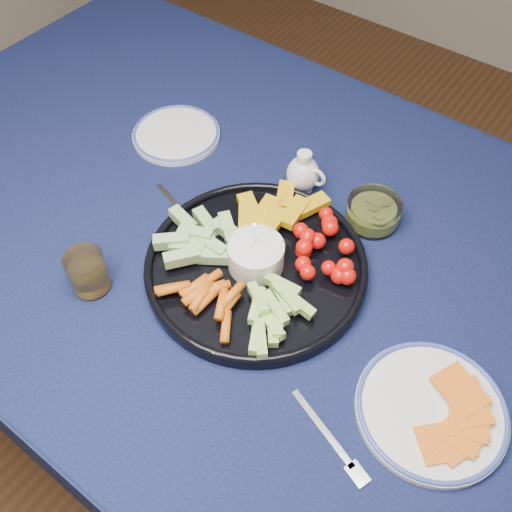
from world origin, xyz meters
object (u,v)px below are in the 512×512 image
Objects in this scene: crudite_platter at (254,263)px; cheese_plate at (432,409)px; pickle_bowl at (373,213)px; juice_tumbler at (88,274)px; dining_table at (236,246)px; side_plate_extra at (176,134)px; creamer_pitcher at (303,174)px.

cheese_plate is at bearing -8.42° from crudite_platter.
juice_tumbler is (-0.32, -0.43, 0.01)m from pickle_bowl.
side_plate_extra reaches higher than dining_table.
cheese_plate is at bearing -18.60° from side_plate_extra.
pickle_bowl is at bearing 5.04° from side_plate_extra.
dining_table is 0.17m from crudite_platter.
juice_tumbler is at bearing -136.68° from crudite_platter.
crudite_platter is (0.11, -0.08, 0.11)m from dining_table.
crudite_platter reaches higher than cheese_plate.
juice_tumbler is (-0.59, -0.14, 0.02)m from cheese_plate.
crudite_platter is 0.40m from side_plate_extra.
crudite_platter is at bearing -36.31° from dining_table.
side_plate_extra is at bearing 155.79° from dining_table.
creamer_pitcher reaches higher than cheese_plate.
dining_table is 4.17× the size of crudite_platter.
cheese_plate is (0.42, -0.28, -0.03)m from creamer_pitcher.
pickle_bowl is 1.29× the size of juice_tumbler.
crudite_platter reaches higher than juice_tumbler.
crudite_platter is 4.34× the size of creamer_pitcher.
creamer_pitcher is 0.16m from pickle_bowl.
creamer_pitcher is at bearing 68.92° from juice_tumbler.
pickle_bowl is (0.22, 0.15, 0.11)m from dining_table.
dining_table is at bearing -24.21° from side_plate_extra.
side_plate_extra is (-0.36, 0.19, -0.01)m from crudite_platter.
crudite_platter is 0.38m from cheese_plate.
creamer_pitcher is 0.88× the size of pickle_bowl.
pickle_bowl is 0.47m from side_plate_extra.
dining_table is 16.00× the size of pickle_bowl.
crudite_platter reaches higher than creamer_pitcher.
juice_tumbler is (-0.16, -0.42, -0.00)m from creamer_pitcher.
crudite_platter is at bearing -28.14° from side_plate_extra.
creamer_pitcher is at bearing 101.76° from crudite_platter.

